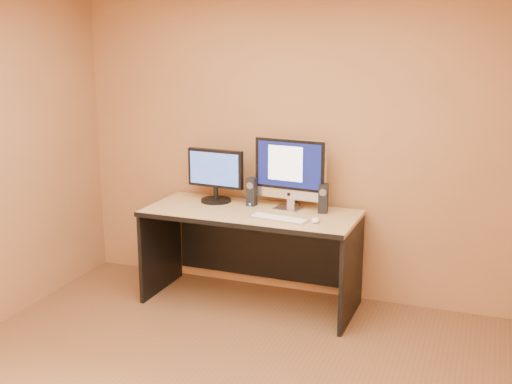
% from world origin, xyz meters
% --- Properties ---
extents(walls, '(4.00, 4.00, 2.60)m').
position_xyz_m(walls, '(0.00, 0.00, 1.30)').
color(walls, '#9D673F').
rests_on(walls, ground).
extents(desk, '(1.75, 0.79, 0.80)m').
position_xyz_m(desk, '(-0.29, 1.58, 0.40)').
color(desk, tan).
rests_on(desk, ground).
extents(imac, '(0.64, 0.29, 0.60)m').
position_xyz_m(imac, '(-0.02, 1.76, 1.10)').
color(imac, silver).
rests_on(imac, desk).
extents(second_monitor, '(0.54, 0.30, 0.46)m').
position_xyz_m(second_monitor, '(-0.68, 1.77, 1.03)').
color(second_monitor, black).
rests_on(second_monitor, desk).
extents(speaker_left, '(0.08, 0.08, 0.24)m').
position_xyz_m(speaker_left, '(-0.35, 1.76, 0.92)').
color(speaker_left, black).
rests_on(speaker_left, desk).
extents(speaker_right, '(0.08, 0.09, 0.24)m').
position_xyz_m(speaker_right, '(0.28, 1.74, 0.92)').
color(speaker_right, black).
rests_on(speaker_right, desk).
extents(keyboard, '(0.48, 0.19, 0.02)m').
position_xyz_m(keyboard, '(0.00, 1.43, 0.81)').
color(keyboard, silver).
rests_on(keyboard, desk).
extents(mouse, '(0.08, 0.12, 0.04)m').
position_xyz_m(mouse, '(0.29, 1.46, 0.82)').
color(mouse, white).
rests_on(mouse, desk).
extents(cable_a, '(0.09, 0.23, 0.01)m').
position_xyz_m(cable_a, '(0.04, 1.87, 0.81)').
color(cable_a, black).
rests_on(cable_a, desk).
extents(cable_b, '(0.11, 0.17, 0.01)m').
position_xyz_m(cable_b, '(-0.04, 1.96, 0.81)').
color(cable_b, black).
rests_on(cable_b, desk).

